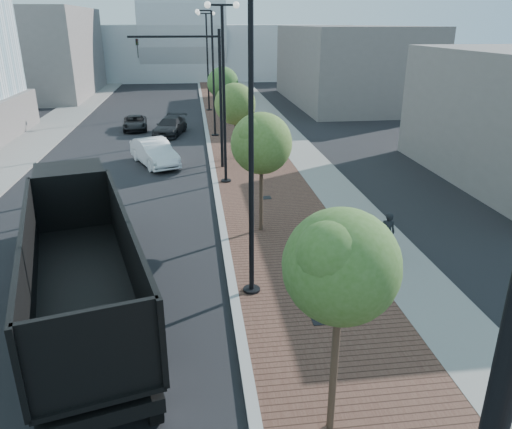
{
  "coord_description": "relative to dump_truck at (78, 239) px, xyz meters",
  "views": [
    {
      "loc": [
        -1.05,
        -4.0,
        8.31
      ],
      "look_at": [
        1.0,
        12.0,
        2.0
      ],
      "focal_mm": 34.48,
      "sensor_mm": 36.0,
      "label": 1
    }
  ],
  "objects": [
    {
      "name": "curb",
      "position": [
        5.11,
        28.17,
        -1.41
      ],
      "size": [
        0.3,
        140.0,
        0.14
      ],
      "primitive_type": "cube",
      "color": "gray",
      "rests_on": "ground"
    },
    {
      "name": "pedestrian",
      "position": [
        11.21,
        0.59,
        -0.65
      ],
      "size": [
        0.67,
        0.51,
        1.67
      ],
      "primitive_type": "imported",
      "rotation": [
        0.0,
        0.0,
        2.95
      ],
      "color": "black",
      "rests_on": "ground"
    },
    {
      "name": "traffic_mast",
      "position": [
        4.81,
        13.17,
        3.5
      ],
      "size": [
        5.09,
        0.2,
        8.0
      ],
      "color": "black",
      "rests_on": "ground"
    },
    {
      "name": "convention_center",
      "position": [
        3.11,
        73.17,
        4.52
      ],
      "size": [
        50.0,
        30.0,
        50.0
      ],
      "color": "#ADB4B8",
      "rests_on": "ground"
    },
    {
      "name": "commercial_block_nw",
      "position": [
        -14.89,
        48.17,
        3.52
      ],
      "size": [
        14.0,
        20.0,
        10.0
      ],
      "primitive_type": "cube",
      "color": "slate",
      "rests_on": "ground"
    },
    {
      "name": "sidewalk",
      "position": [
        8.61,
        28.17,
        -1.42
      ],
      "size": [
        7.0,
        140.0,
        0.12
      ],
      "primitive_type": "cube",
      "color": "#4C2D23",
      "rests_on": "ground"
    },
    {
      "name": "streetlight_2",
      "position": [
        5.71,
        10.17,
        3.34
      ],
      "size": [
        1.72,
        0.56,
        9.28
      ],
      "color": "black",
      "rests_on": "ground"
    },
    {
      "name": "dump_truck",
      "position": [
        0.0,
        0.0,
        0.0
      ],
      "size": [
        5.79,
        13.66,
        3.52
      ],
      "rotation": [
        0.0,
        0.0,
        0.25
      ],
      "color": "black",
      "rests_on": "ground"
    },
    {
      "name": "dark_car_far",
      "position": [
        2.23,
        23.41,
        -0.81
      ],
      "size": [
        2.94,
        4.98,
        1.36
      ],
      "primitive_type": "imported",
      "rotation": [
        0.0,
        0.0,
        -0.24
      ],
      "color": "black",
      "rests_on": "ground"
    },
    {
      "name": "tree_1",
      "position": [
        6.76,
        3.19,
        2.34
      ],
      "size": [
        2.49,
        2.46,
        5.07
      ],
      "color": "#382619",
      "rests_on": "ground"
    },
    {
      "name": "white_sedan",
      "position": [
        1.58,
        14.53,
        -0.68
      ],
      "size": [
        3.44,
        5.15,
        1.6
      ],
      "primitive_type": "imported",
      "rotation": [
        0.0,
        0.0,
        0.39
      ],
      "color": "silver",
      "rests_on": "ground"
    },
    {
      "name": "dark_car_mid",
      "position": [
        -0.73,
        25.74,
        -0.91
      ],
      "size": [
        2.23,
        4.25,
        1.14
      ],
      "primitive_type": "imported",
      "rotation": [
        0.0,
        0.0,
        0.08
      ],
      "color": "black",
      "rests_on": "ground"
    },
    {
      "name": "tree_2",
      "position": [
        6.76,
        15.19,
        2.08
      ],
      "size": [
        2.59,
        2.58,
        4.87
      ],
      "color": "#382619",
      "rests_on": "ground"
    },
    {
      "name": "streetlight_1",
      "position": [
        5.6,
        -1.83,
        2.86
      ],
      "size": [
        1.44,
        0.56,
        9.21
      ],
      "color": "black",
      "rests_on": "ground"
    },
    {
      "name": "concrete_strip",
      "position": [
        11.31,
        28.17,
        -1.42
      ],
      "size": [
        2.4,
        140.0,
        0.13
      ],
      "primitive_type": "cube",
      "color": "slate",
      "rests_on": "ground"
    },
    {
      "name": "streetlight_3",
      "position": [
        5.6,
        22.17,
        2.86
      ],
      "size": [
        1.44,
        0.56,
        9.21
      ],
      "color": "black",
      "rests_on": "ground"
    },
    {
      "name": "utility_cover_2",
      "position": [
        7.51,
        7.17,
        -1.35
      ],
      "size": [
        0.5,
        0.5,
        0.02
      ],
      "primitive_type": "cube",
      "color": "black",
      "rests_on": "sidewalk"
    },
    {
      "name": "utility_cover_1",
      "position": [
        7.51,
        -3.83,
        -1.35
      ],
      "size": [
        0.5,
        0.5,
        0.02
      ],
      "primitive_type": "cube",
      "color": "black",
      "rests_on": "sidewalk"
    },
    {
      "name": "commercial_block_ne",
      "position": [
        21.11,
        38.17,
        2.52
      ],
      "size": [
        12.0,
        22.0,
        8.0
      ],
      "primitive_type": "cube",
      "color": "#675F5C",
      "rests_on": "ground"
    },
    {
      "name": "streetlight_4",
      "position": [
        5.71,
        34.17,
        3.34
      ],
      "size": [
        1.72,
        0.56,
        9.28
      ],
      "color": "black",
      "rests_on": "ground"
    },
    {
      "name": "tree_0",
      "position": [
        6.76,
        -7.81,
        2.52
      ],
      "size": [
        2.32,
        2.26,
        5.15
      ],
      "color": "#382619",
      "rests_on": "ground"
    },
    {
      "name": "tree_3",
      "position": [
        6.76,
        27.19,
        2.05
      ],
      "size": [
        2.66,
        2.66,
        4.87
      ],
      "color": "#382619",
      "rests_on": "ground"
    },
    {
      "name": "west_sidewalk",
      "position": [
        -7.89,
        28.17,
        -1.42
      ],
      "size": [
        4.0,
        140.0,
        0.12
      ],
      "primitive_type": "cube",
      "color": "slate",
      "rests_on": "ground"
    }
  ]
}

